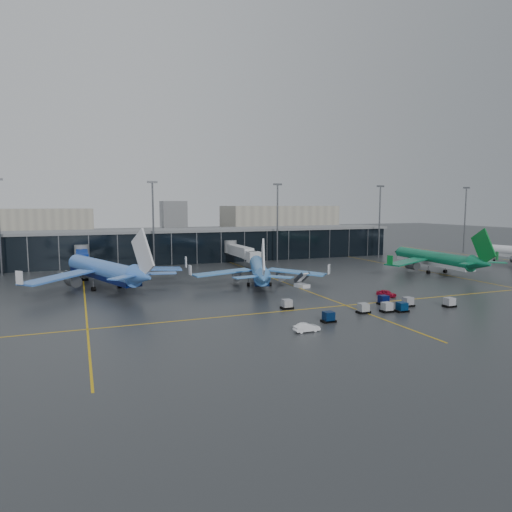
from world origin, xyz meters
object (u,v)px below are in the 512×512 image
object	(u,v)px
service_van_red	(386,293)
airliner_aer_lingus	(433,250)
airliner_arkefly	(102,259)
mobile_airstair	(302,284)
airliner_klm_near	(259,261)
baggage_carts	(377,306)
service_van_white	(307,327)

from	to	relation	value
service_van_red	airliner_aer_lingus	bearing A→B (deg)	9.52
airliner_arkefly	mobile_airstair	size ratio (longest dim) A/B	11.92
airliner_arkefly	service_van_red	xyz separation A→B (m)	(53.21, -30.83, -5.99)
airliner_aer_lingus	airliner_klm_near	bearing A→B (deg)	-173.98
airliner_aer_lingus	mobile_airstair	world-z (taller)	airliner_aer_lingus
airliner_klm_near	airliner_aer_lingus	xyz separation A→B (m)	(52.06, 0.99, 0.50)
service_van_red	baggage_carts	bearing A→B (deg)	-159.84
airliner_aer_lingus	service_van_white	size ratio (longest dim) A/B	10.15
baggage_carts	service_van_white	xyz separation A→B (m)	(-17.91, -7.64, -0.11)
airliner_arkefly	service_van_white	bearing A→B (deg)	-81.04
baggage_carts	mobile_airstair	size ratio (longest dim) A/B	8.37
airliner_aer_lingus	service_van_white	world-z (taller)	airliner_aer_lingus
airliner_klm_near	airliner_aer_lingus	world-z (taller)	airliner_aer_lingus
baggage_carts	mobile_airstair	distance (m)	25.17
airliner_arkefly	service_van_white	size ratio (longest dim) A/B	10.99
baggage_carts	service_van_white	world-z (taller)	baggage_carts
airliner_arkefly	mobile_airstair	bearing A→B (deg)	-39.51
mobile_airstair	service_van_white	world-z (taller)	mobile_airstair
airliner_arkefly	airliner_aer_lingus	size ratio (longest dim) A/B	1.08
airliner_aer_lingus	service_van_red	xyz separation A→B (m)	(-33.04, -23.33, -5.48)
airliner_klm_near	service_van_white	xyz separation A→B (m)	(-8.19, -39.54, -5.02)
airliner_klm_near	mobile_airstair	size ratio (longest dim) A/B	10.12
airliner_klm_near	mobile_airstair	distance (m)	11.43
service_van_white	mobile_airstair	bearing A→B (deg)	-27.22
airliner_arkefly	airliner_aer_lingus	bearing A→B (deg)	-24.44
airliner_arkefly	baggage_carts	bearing A→B (deg)	-62.08
airliner_klm_near	service_van_red	size ratio (longest dim) A/B	9.21
airliner_klm_near	baggage_carts	distance (m)	33.71
baggage_carts	mobile_airstair	world-z (taller)	mobile_airstair
mobile_airstair	airliner_klm_near	bearing A→B (deg)	124.50
airliner_aer_lingus	baggage_carts	bearing A→B (deg)	-137.22
service_van_red	service_van_white	size ratio (longest dim) A/B	1.01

